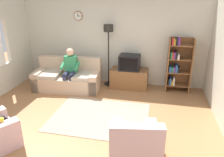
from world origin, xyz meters
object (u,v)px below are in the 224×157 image
object	(u,v)px
person_on_couch	(70,68)
tv	(130,62)
armchair_near_bookshelf	(135,146)
couch	(68,79)
floor_lamp	(108,38)
bookshelf	(178,64)
tv_stand	(129,78)

from	to	relation	value
person_on_couch	tv	bearing A→B (deg)	19.08
tv	armchair_near_bookshelf	distance (m)	3.17
couch	tv	distance (m)	1.90
tv	floor_lamp	world-z (taller)	floor_lamp
person_on_couch	bookshelf	bearing A→B (deg)	12.44
couch	floor_lamp	bearing A→B (deg)	27.47
tv_stand	armchair_near_bookshelf	bearing A→B (deg)	-80.26
tv_stand	person_on_couch	size ratio (longest dim) A/B	0.89
armchair_near_bookshelf	floor_lamp	bearing A→B (deg)	110.44
tv_stand	floor_lamp	world-z (taller)	floor_lamp
tv_stand	floor_lamp	distance (m)	1.34
floor_lamp	armchair_near_bookshelf	bearing A→B (deg)	-69.56
tv_stand	tv	world-z (taller)	tv
tv	bookshelf	world-z (taller)	bookshelf
person_on_couch	armchair_near_bookshelf	bearing A→B (deg)	-49.31
couch	person_on_couch	size ratio (longest dim) A/B	1.59
bookshelf	armchair_near_bookshelf	size ratio (longest dim) A/B	1.56
floor_lamp	person_on_couch	bearing A→B (deg)	-144.66
tv	bookshelf	size ratio (longest dim) A/B	0.38
tv	armchair_near_bookshelf	world-z (taller)	tv
tv	person_on_couch	size ratio (longest dim) A/B	0.48
bookshelf	tv_stand	bearing A→B (deg)	-177.02
floor_lamp	bookshelf	bearing A→B (deg)	-0.80
floor_lamp	person_on_couch	world-z (taller)	floor_lamp
tv	bookshelf	xyz separation A→B (m)	(1.36, 0.10, 0.01)
armchair_near_bookshelf	person_on_couch	xyz separation A→B (m)	(-2.17, 2.52, 0.41)
tv	bookshelf	bearing A→B (deg)	4.01
bookshelf	floor_lamp	distance (m)	2.12
person_on_couch	floor_lamp	bearing A→B (deg)	35.34
tv	floor_lamp	size ratio (longest dim) A/B	0.32
tv	floor_lamp	xyz separation A→B (m)	(-0.66, 0.12, 0.65)
tv_stand	person_on_couch	bearing A→B (deg)	-160.16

